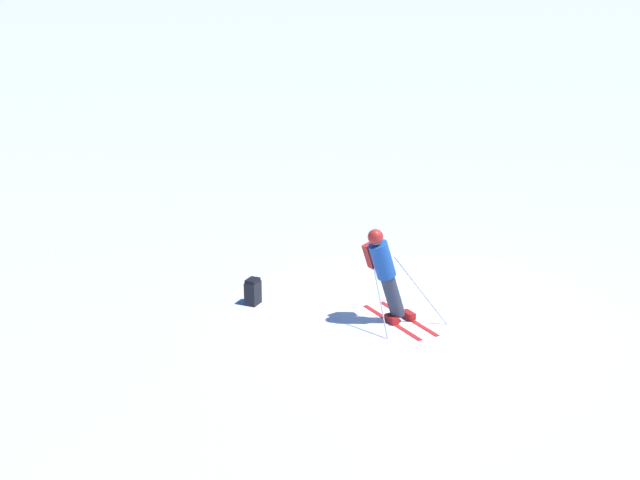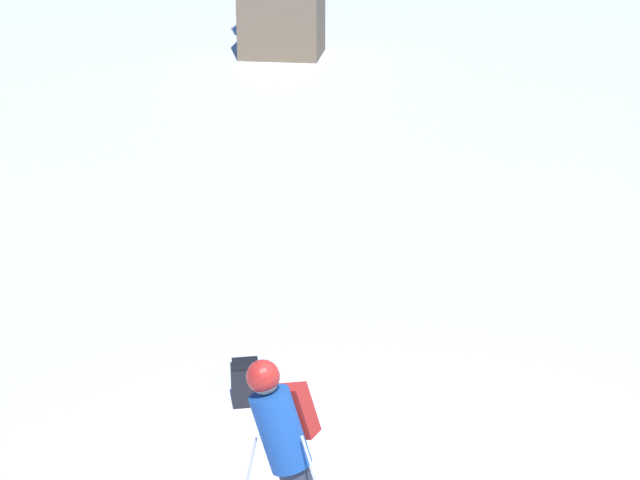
# 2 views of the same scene
# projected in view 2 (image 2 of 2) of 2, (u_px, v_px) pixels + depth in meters

# --- Properties ---
(skier) EXTENTS (1.30, 1.82, 1.85)m
(skier) POSITION_uv_depth(u_px,v_px,m) (290.00, 452.00, 8.61)
(skier) COLOR red
(skier) RESTS_ON ground
(spare_backpack) EXTENTS (0.35, 0.30, 0.50)m
(spare_backpack) POSITION_uv_depth(u_px,v_px,m) (246.00, 383.00, 11.22)
(spare_backpack) COLOR black
(spare_backpack) RESTS_ON ground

